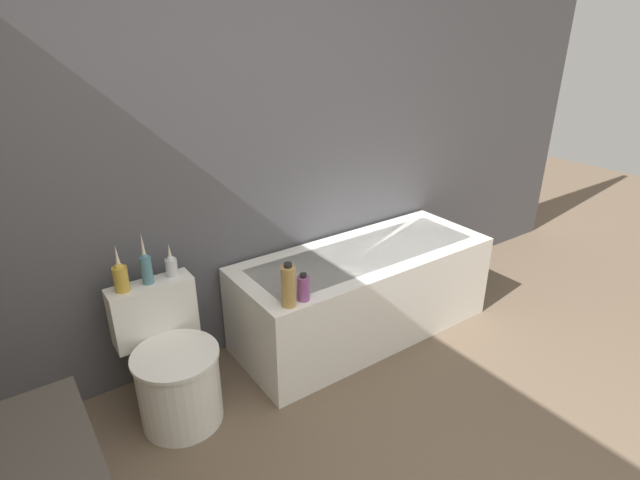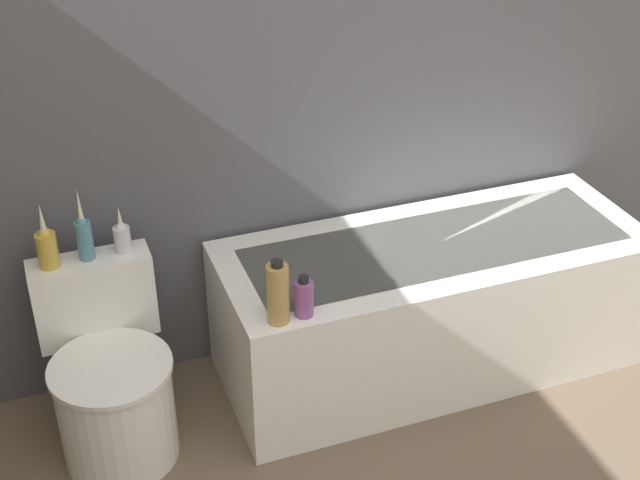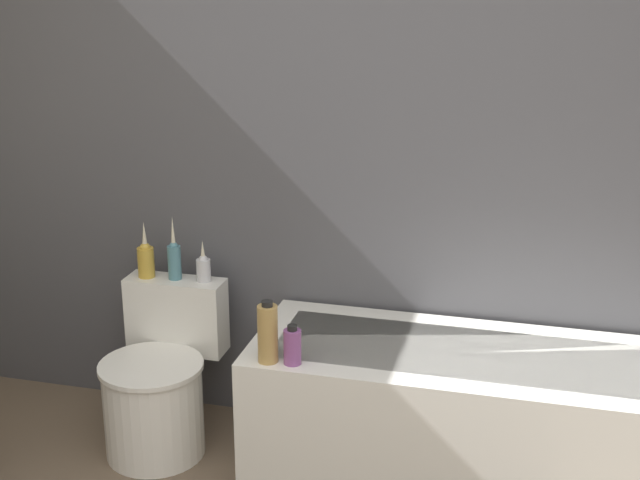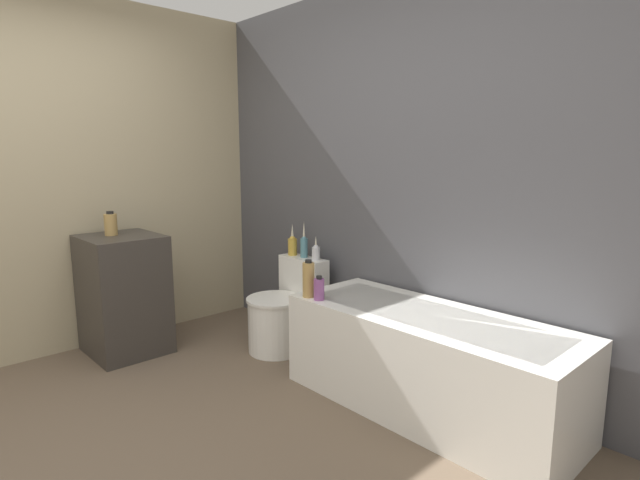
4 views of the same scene
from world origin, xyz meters
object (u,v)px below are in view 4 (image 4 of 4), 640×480
(soap_bottle_glass, at_px, (111,224))
(vase_gold, at_px, (292,245))
(shampoo_bottle_tall, at_px, (309,279))
(vase_bronze, at_px, (316,252))
(toilet, at_px, (282,313))
(shampoo_bottle_short, at_px, (319,289))
(bathtub, at_px, (427,362))
(vase_silver, at_px, (304,246))

(soap_bottle_glass, height_order, vase_gold, soap_bottle_glass)
(shampoo_bottle_tall, bearing_deg, vase_bronze, 133.23)
(toilet, xyz_separation_m, vase_bronze, (0.13, 0.23, 0.46))
(toilet, xyz_separation_m, shampoo_bottle_short, (0.65, -0.23, 0.37))
(bathtub, relative_size, vase_bronze, 9.20)
(vase_gold, height_order, shampoo_bottle_short, vase_gold)
(bathtub, bearing_deg, vase_silver, 171.48)
(bathtub, xyz_separation_m, soap_bottle_glass, (-2.11, -0.95, 0.67))
(soap_bottle_glass, distance_m, vase_gold, 1.35)
(soap_bottle_glass, bearing_deg, bathtub, 24.22)
(soap_bottle_glass, distance_m, shampoo_bottle_short, 1.66)
(vase_silver, distance_m, vase_bronze, 0.13)
(vase_gold, bearing_deg, soap_bottle_glass, -121.65)
(vase_bronze, relative_size, shampoo_bottle_short, 1.20)
(soap_bottle_glass, bearing_deg, vase_silver, 54.04)
(vase_bronze, height_order, shampoo_bottle_tall, vase_bronze)
(vase_silver, bearing_deg, shampoo_bottle_short, -34.50)
(toilet, bearing_deg, soap_bottle_glass, -132.03)
(vase_gold, relative_size, shampoo_bottle_short, 1.62)
(toilet, relative_size, vase_gold, 2.73)
(vase_silver, xyz_separation_m, vase_bronze, (0.13, 0.01, -0.03))
(bathtub, distance_m, vase_silver, 1.38)
(vase_silver, distance_m, shampoo_bottle_short, 0.80)
(bathtub, distance_m, shampoo_bottle_short, 0.77)
(shampoo_bottle_tall, bearing_deg, vase_silver, 141.03)
(vase_bronze, bearing_deg, soap_bottle_glass, -129.83)
(bathtub, xyz_separation_m, shampoo_bottle_short, (-0.63, -0.26, 0.35))
(vase_bronze, distance_m, shampoo_bottle_tall, 0.63)
(vase_bronze, bearing_deg, bathtub, -9.73)
(bathtub, xyz_separation_m, shampoo_bottle_tall, (-0.72, -0.26, 0.40))
(vase_gold, height_order, vase_silver, vase_silver)
(bathtub, distance_m, vase_bronze, 1.25)
(bathtub, relative_size, toilet, 2.48)
(toilet, xyz_separation_m, shampoo_bottle_tall, (0.56, -0.23, 0.41))
(toilet, relative_size, soap_bottle_glass, 3.85)
(toilet, xyz_separation_m, soap_bottle_glass, (-0.83, -0.92, 0.68))
(shampoo_bottle_short, bearing_deg, vase_gold, 150.54)
(vase_silver, bearing_deg, soap_bottle_glass, -125.96)
(bathtub, height_order, soap_bottle_glass, soap_bottle_glass)
(toilet, xyz_separation_m, vase_gold, (-0.13, 0.22, 0.48))
(bathtub, relative_size, vase_silver, 6.02)
(vase_gold, bearing_deg, vase_bronze, 2.86)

